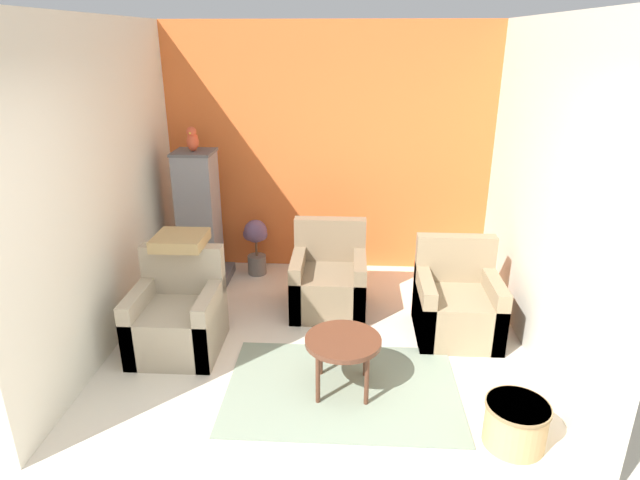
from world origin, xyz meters
The scene contains 13 objects.
wall_back_accent centered at (0.00, 3.45, 1.39)m, with size 3.77×0.06×2.78m.
wall_left centered at (-1.85, 1.71, 1.39)m, with size 0.06×3.42×2.78m.
wall_right centered at (1.85, 1.71, 1.39)m, with size 0.06×3.42×2.78m.
area_rug centered at (0.22, 0.97, 0.01)m, with size 1.82×1.24×0.01m.
coffee_table centered at (0.22, 0.97, 0.41)m, with size 0.59×0.59×0.46m.
armchair_left centered at (-1.23, 1.49, 0.29)m, with size 0.73×0.73×0.88m.
armchair_right centered at (1.25, 1.88, 0.29)m, with size 0.73×0.73×0.88m.
armchair_middle centered at (0.05, 2.31, 0.29)m, with size 0.73×0.73×0.88m.
birdcage centered at (-1.39, 2.89, 0.69)m, with size 0.60×0.60×1.49m.
parrot centered at (-1.39, 2.90, 1.60)m, with size 0.12×0.22×0.26m.
potted_plant centered at (-0.82, 3.12, 0.40)m, with size 0.29×0.26×0.66m.
wicker_basket centered at (1.39, 0.43, 0.17)m, with size 0.43×0.43×0.32m.
throw_pillow centered at (-1.23, 1.75, 0.93)m, with size 0.44×0.44×0.10m.
Camera 1 is at (0.25, -2.56, 2.60)m, focal length 30.00 mm.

